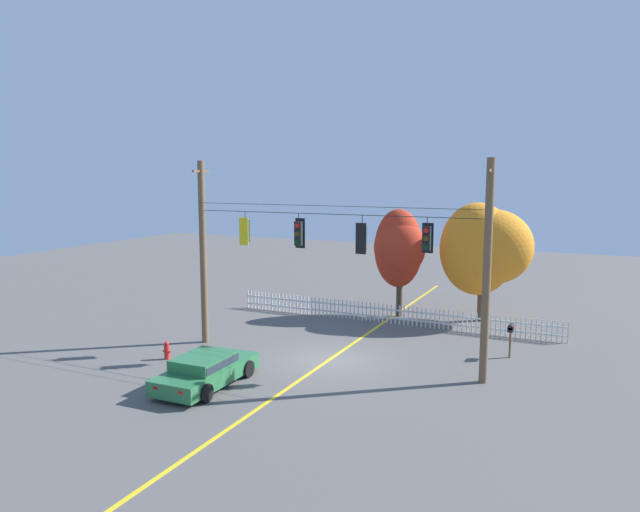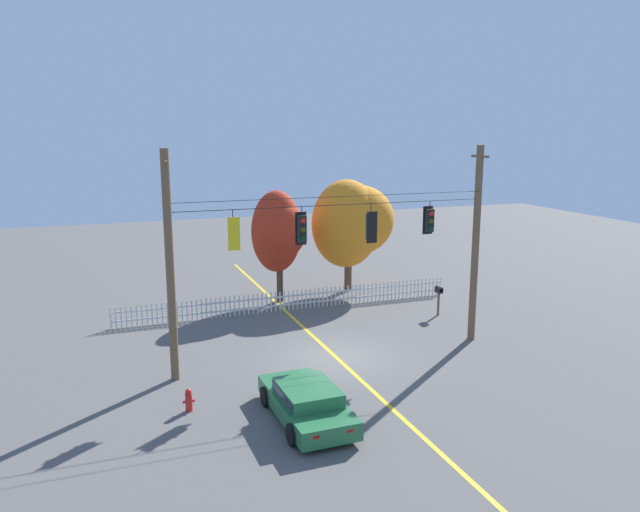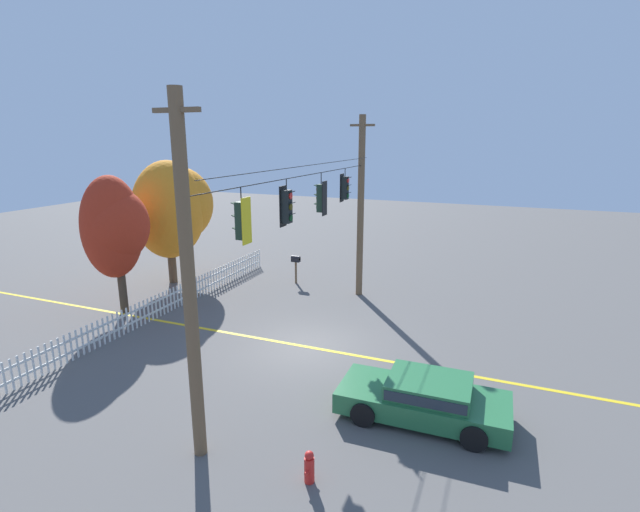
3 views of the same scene
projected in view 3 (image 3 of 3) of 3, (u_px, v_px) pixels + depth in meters
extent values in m
plane|color=#565451|center=(306.00, 347.00, 16.51)|extent=(80.00, 80.00, 0.00)
cube|color=gold|center=(306.00, 347.00, 16.51)|extent=(0.16, 36.00, 0.01)
cylinder|color=brown|center=(189.00, 287.00, 9.97)|extent=(0.30, 0.30, 8.14)
cylinder|color=brown|center=(361.00, 209.00, 21.06)|extent=(0.30, 0.30, 8.14)
cube|color=brown|center=(176.00, 110.00, 9.08)|extent=(0.10, 1.10, 0.10)
cube|color=brown|center=(362.00, 125.00, 20.17)|extent=(0.10, 1.10, 0.10)
cylinder|color=black|center=(305.00, 175.00, 15.04)|extent=(12.14, 0.02, 0.02)
cylinder|color=black|center=(312.00, 165.00, 14.87)|extent=(12.14, 0.02, 0.02)
cylinder|color=black|center=(241.00, 194.00, 11.55)|extent=(0.03, 0.03, 0.36)
cube|color=yellow|center=(247.00, 221.00, 11.67)|extent=(0.43, 0.02, 1.18)
cube|color=#1E3323|center=(242.00, 221.00, 11.71)|extent=(0.30, 0.24, 0.95)
cylinder|color=red|center=(237.00, 208.00, 11.69)|extent=(0.20, 0.03, 0.20)
cube|color=#1E3323|center=(235.00, 203.00, 11.67)|extent=(0.22, 0.12, 0.06)
cylinder|color=#463B09|center=(237.00, 220.00, 11.76)|extent=(0.20, 0.03, 0.20)
cube|color=#1E3323|center=(236.00, 216.00, 11.75)|extent=(0.22, 0.12, 0.06)
cylinder|color=#073513|center=(238.00, 233.00, 11.84)|extent=(0.20, 0.03, 0.20)
cube|color=#1E3323|center=(236.00, 228.00, 11.83)|extent=(0.22, 0.12, 0.06)
cylinder|color=black|center=(286.00, 184.00, 13.85)|extent=(0.03, 0.03, 0.33)
cube|color=black|center=(283.00, 206.00, 14.06)|extent=(0.43, 0.02, 1.23)
cube|color=black|center=(287.00, 207.00, 14.01)|extent=(0.30, 0.24, 0.99)
cylinder|color=red|center=(291.00, 196.00, 13.88)|extent=(0.20, 0.03, 0.20)
cube|color=black|center=(292.00, 192.00, 13.84)|extent=(0.22, 0.12, 0.06)
cylinder|color=#463B09|center=(291.00, 207.00, 13.96)|extent=(0.20, 0.03, 0.20)
cube|color=black|center=(292.00, 203.00, 13.92)|extent=(0.22, 0.12, 0.06)
cylinder|color=#073513|center=(291.00, 218.00, 14.04)|extent=(0.20, 0.03, 0.20)
cube|color=black|center=(292.00, 214.00, 14.00)|extent=(0.22, 0.12, 0.06)
cylinder|color=black|center=(321.00, 178.00, 16.35)|extent=(0.03, 0.03, 0.41)
cube|color=black|center=(325.00, 198.00, 16.47)|extent=(0.43, 0.02, 1.21)
cube|color=#1E3323|center=(321.00, 198.00, 16.52)|extent=(0.30, 0.24, 0.98)
cylinder|color=red|center=(318.00, 189.00, 16.48)|extent=(0.20, 0.03, 0.20)
cube|color=#1E3323|center=(316.00, 185.00, 16.47)|extent=(0.22, 0.12, 0.06)
cylinder|color=#463B09|center=(318.00, 198.00, 16.56)|extent=(0.20, 0.03, 0.20)
cube|color=#1E3323|center=(316.00, 195.00, 16.55)|extent=(0.22, 0.12, 0.06)
cylinder|color=#073513|center=(318.00, 207.00, 16.64)|extent=(0.20, 0.03, 0.20)
cube|color=#1E3323|center=(316.00, 204.00, 16.63)|extent=(0.22, 0.12, 0.06)
cylinder|color=black|center=(345.00, 172.00, 18.64)|extent=(0.03, 0.03, 0.33)
cube|color=black|center=(342.00, 188.00, 18.84)|extent=(0.43, 0.02, 1.13)
cube|color=black|center=(345.00, 188.00, 18.79)|extent=(0.30, 0.24, 0.91)
cylinder|color=red|center=(348.00, 180.00, 18.67)|extent=(0.20, 0.03, 0.20)
cube|color=black|center=(349.00, 178.00, 18.62)|extent=(0.22, 0.12, 0.06)
cylinder|color=#463B09|center=(348.00, 188.00, 18.74)|extent=(0.20, 0.03, 0.20)
cube|color=black|center=(349.00, 185.00, 18.69)|extent=(0.22, 0.12, 0.06)
cylinder|color=#073513|center=(348.00, 196.00, 18.81)|extent=(0.20, 0.03, 0.20)
cube|color=black|center=(349.00, 193.00, 18.77)|extent=(0.22, 0.12, 0.06)
cube|color=silver|center=(4.00, 378.00, 13.36)|extent=(0.06, 0.04, 0.99)
cube|color=silver|center=(12.00, 375.00, 13.56)|extent=(0.06, 0.04, 0.99)
cube|color=silver|center=(19.00, 371.00, 13.76)|extent=(0.06, 0.04, 0.99)
cube|color=silver|center=(26.00, 368.00, 13.97)|extent=(0.06, 0.04, 0.99)
cube|color=silver|center=(33.00, 365.00, 14.17)|extent=(0.06, 0.04, 0.99)
cube|color=silver|center=(40.00, 361.00, 14.37)|extent=(0.06, 0.04, 0.99)
cube|color=silver|center=(47.00, 358.00, 14.57)|extent=(0.06, 0.04, 0.99)
cube|color=silver|center=(53.00, 355.00, 14.77)|extent=(0.06, 0.04, 0.99)
cube|color=silver|center=(59.00, 352.00, 14.98)|extent=(0.06, 0.04, 0.99)
cube|color=silver|center=(65.00, 349.00, 15.18)|extent=(0.06, 0.04, 0.99)
cube|color=silver|center=(71.00, 347.00, 15.38)|extent=(0.06, 0.04, 0.99)
cube|color=silver|center=(77.00, 344.00, 15.58)|extent=(0.06, 0.04, 0.99)
cube|color=silver|center=(83.00, 341.00, 15.78)|extent=(0.06, 0.04, 0.99)
cube|color=silver|center=(88.00, 339.00, 15.99)|extent=(0.06, 0.04, 0.99)
cube|color=silver|center=(93.00, 336.00, 16.19)|extent=(0.06, 0.04, 0.99)
cube|color=silver|center=(99.00, 334.00, 16.39)|extent=(0.06, 0.04, 0.99)
cube|color=silver|center=(104.00, 331.00, 16.59)|extent=(0.06, 0.04, 0.99)
cube|color=silver|center=(109.00, 329.00, 16.80)|extent=(0.06, 0.04, 0.99)
cube|color=silver|center=(113.00, 327.00, 17.00)|extent=(0.06, 0.04, 0.99)
cube|color=silver|center=(118.00, 325.00, 17.20)|extent=(0.06, 0.04, 0.99)
cube|color=silver|center=(123.00, 322.00, 17.40)|extent=(0.06, 0.04, 0.99)
cube|color=silver|center=(127.00, 320.00, 17.60)|extent=(0.06, 0.04, 0.99)
cube|color=silver|center=(132.00, 318.00, 17.81)|extent=(0.06, 0.04, 0.99)
cube|color=silver|center=(136.00, 316.00, 18.01)|extent=(0.06, 0.04, 0.99)
cube|color=silver|center=(140.00, 314.00, 18.21)|extent=(0.06, 0.04, 0.99)
cube|color=silver|center=(144.00, 312.00, 18.41)|extent=(0.06, 0.04, 0.99)
cube|color=silver|center=(148.00, 310.00, 18.61)|extent=(0.06, 0.04, 0.99)
cube|color=silver|center=(152.00, 309.00, 18.82)|extent=(0.06, 0.04, 0.99)
cube|color=silver|center=(156.00, 307.00, 19.02)|extent=(0.06, 0.04, 0.99)
cube|color=silver|center=(160.00, 305.00, 19.22)|extent=(0.06, 0.04, 0.99)
cube|color=silver|center=(164.00, 303.00, 19.42)|extent=(0.06, 0.04, 0.99)
cube|color=silver|center=(167.00, 301.00, 19.63)|extent=(0.06, 0.04, 0.99)
cube|color=silver|center=(171.00, 300.00, 19.83)|extent=(0.06, 0.04, 0.99)
cube|color=silver|center=(174.00, 298.00, 20.03)|extent=(0.06, 0.04, 0.99)
cube|color=silver|center=(178.00, 297.00, 20.23)|extent=(0.06, 0.04, 0.99)
cube|color=silver|center=(181.00, 295.00, 20.43)|extent=(0.06, 0.04, 0.99)
cube|color=silver|center=(184.00, 293.00, 20.64)|extent=(0.06, 0.04, 0.99)
cube|color=silver|center=(187.00, 292.00, 20.84)|extent=(0.06, 0.04, 0.99)
cube|color=silver|center=(191.00, 290.00, 21.04)|extent=(0.06, 0.04, 0.99)
cube|color=silver|center=(194.00, 289.00, 21.24)|extent=(0.06, 0.04, 0.99)
cube|color=silver|center=(197.00, 288.00, 21.44)|extent=(0.06, 0.04, 0.99)
cube|color=silver|center=(200.00, 286.00, 21.65)|extent=(0.06, 0.04, 0.99)
cube|color=silver|center=(203.00, 285.00, 21.85)|extent=(0.06, 0.04, 0.99)
cube|color=silver|center=(205.00, 283.00, 22.05)|extent=(0.06, 0.04, 0.99)
cube|color=silver|center=(208.00, 282.00, 22.25)|extent=(0.06, 0.04, 0.99)
cube|color=silver|center=(211.00, 281.00, 22.46)|extent=(0.06, 0.04, 0.99)
cube|color=silver|center=(214.00, 280.00, 22.66)|extent=(0.06, 0.04, 0.99)
cube|color=silver|center=(216.00, 278.00, 22.86)|extent=(0.06, 0.04, 0.99)
cube|color=silver|center=(219.00, 277.00, 23.06)|extent=(0.06, 0.04, 0.99)
cube|color=silver|center=(222.00, 276.00, 23.26)|extent=(0.06, 0.04, 0.99)
cube|color=silver|center=(224.00, 275.00, 23.47)|extent=(0.06, 0.04, 0.99)
cube|color=silver|center=(227.00, 273.00, 23.67)|extent=(0.06, 0.04, 0.99)
cube|color=silver|center=(229.00, 272.00, 23.87)|extent=(0.06, 0.04, 0.99)
cube|color=silver|center=(231.00, 271.00, 24.07)|extent=(0.06, 0.04, 0.99)
cube|color=silver|center=(234.00, 270.00, 24.27)|extent=(0.06, 0.04, 0.99)
cube|color=silver|center=(236.00, 269.00, 24.48)|extent=(0.06, 0.04, 0.99)
cube|color=silver|center=(238.00, 268.00, 24.68)|extent=(0.06, 0.04, 0.99)
cube|color=silver|center=(241.00, 267.00, 24.88)|extent=(0.06, 0.04, 0.99)
cube|color=silver|center=(243.00, 266.00, 25.08)|extent=(0.06, 0.04, 0.99)
cube|color=silver|center=(245.00, 265.00, 25.28)|extent=(0.06, 0.04, 0.99)
cube|color=silver|center=(247.00, 264.00, 25.49)|extent=(0.06, 0.04, 0.99)
cube|color=silver|center=(249.00, 263.00, 25.69)|extent=(0.06, 0.04, 0.99)
cube|color=silver|center=(251.00, 262.00, 25.89)|extent=(0.06, 0.04, 0.99)
cube|color=silver|center=(253.00, 261.00, 26.09)|extent=(0.06, 0.04, 0.99)
cube|color=silver|center=(255.00, 260.00, 26.30)|extent=(0.06, 0.04, 0.99)
cube|color=silver|center=(257.00, 259.00, 26.50)|extent=(0.06, 0.04, 0.99)
cube|color=silver|center=(259.00, 258.00, 26.70)|extent=(0.06, 0.04, 0.99)
cube|color=silver|center=(158.00, 310.00, 19.18)|extent=(16.87, 0.03, 0.08)
cube|color=silver|center=(157.00, 301.00, 19.08)|extent=(16.87, 0.03, 0.08)
cylinder|color=#473828|center=(122.00, 284.00, 19.56)|extent=(0.33, 0.33, 2.45)
ellipsoid|color=#B22D19|center=(112.00, 227.00, 18.87)|extent=(2.60, 2.13, 4.19)
ellipsoid|color=#B22D19|center=(118.00, 226.00, 18.90)|extent=(2.76, 2.25, 3.02)
cylinder|color=brown|center=(172.00, 260.00, 23.61)|extent=(0.41, 0.41, 2.36)
ellipsoid|color=orange|center=(169.00, 210.00, 22.63)|extent=(3.79, 3.16, 4.73)
ellipsoid|color=orange|center=(177.00, 205.00, 23.30)|extent=(4.02, 3.30, 3.79)
ellipsoid|color=orange|center=(164.00, 199.00, 23.07)|extent=(2.72, 2.32, 3.28)
cube|color=#286B3D|center=(422.00, 402.00, 12.24)|extent=(1.91, 4.39, 0.55)
cube|color=#286B3D|center=(429.00, 386.00, 12.07)|extent=(1.65, 2.12, 0.42)
cube|color=#232D38|center=(429.00, 386.00, 12.07)|extent=(1.69, 2.03, 0.27)
cylinder|color=black|center=(363.00, 415.00, 11.91)|extent=(0.19, 0.64, 0.64)
cylinder|color=black|center=(380.00, 381.00, 13.57)|extent=(0.19, 0.64, 0.64)
cylinder|color=black|center=(474.00, 438.00, 10.97)|extent=(0.19, 0.64, 0.64)
cylinder|color=black|center=(478.00, 399.00, 12.63)|extent=(0.19, 0.64, 0.64)
cube|color=white|center=(338.00, 392.00, 12.51)|extent=(0.20, 0.04, 0.10)
cube|color=white|center=(350.00, 375.00, 13.42)|extent=(0.20, 0.04, 0.10)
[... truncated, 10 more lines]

